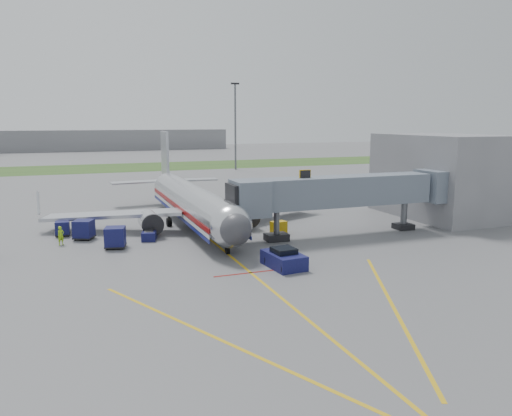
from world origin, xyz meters
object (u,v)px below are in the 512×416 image
object	(u,v)px
airliner	(192,202)
belt_loader	(150,233)
ramp_worker	(61,236)
pushback_tug	(284,259)

from	to	relation	value
airliner	belt_loader	distance (m)	7.59
airliner	belt_loader	size ratio (longest dim) A/B	8.34
belt_loader	ramp_worker	bearing A→B (deg)	178.61
pushback_tug	belt_loader	world-z (taller)	belt_loader
belt_loader	ramp_worker	xyz separation A→B (m)	(-8.35, 0.20, 0.40)
airliner	belt_loader	bearing A→B (deg)	-139.08
pushback_tug	airliner	bearing A→B (deg)	99.15
airliner	belt_loader	world-z (taller)	airliner
pushback_tug	belt_loader	distance (m)	16.37
airliner	pushback_tug	size ratio (longest dim) A/B	8.76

